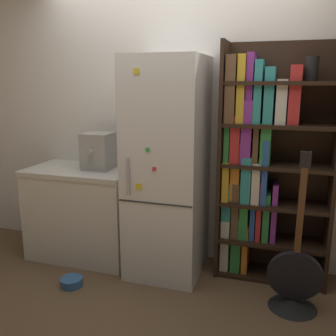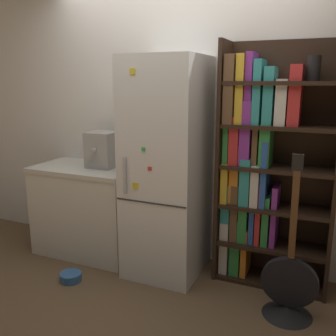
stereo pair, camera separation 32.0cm
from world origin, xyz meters
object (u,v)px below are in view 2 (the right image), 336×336
(bookshelf, at_px, (262,167))
(espresso_machine, at_px, (103,150))
(refrigerator, at_px, (167,169))
(pet_bowl, at_px, (71,276))
(guitar, at_px, (288,294))

(bookshelf, distance_m, espresso_machine, 1.46)
(refrigerator, relative_size, pet_bowl, 10.06)
(refrigerator, bearing_deg, espresso_machine, 173.24)
(refrigerator, xyz_separation_m, guitar, (1.07, -0.29, -0.75))
(guitar, xyz_separation_m, pet_bowl, (-1.74, -0.23, -0.13))
(bookshelf, distance_m, guitar, 0.98)
(espresso_machine, relative_size, guitar, 0.27)
(espresso_machine, xyz_separation_m, guitar, (1.77, -0.37, -0.86))
(pet_bowl, bearing_deg, espresso_machine, 92.54)
(refrigerator, height_order, guitar, refrigerator)
(refrigerator, distance_m, pet_bowl, 1.23)
(refrigerator, bearing_deg, guitar, -15.22)
(refrigerator, relative_size, espresso_machine, 5.58)
(refrigerator, height_order, espresso_machine, refrigerator)
(refrigerator, distance_m, bookshelf, 0.78)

